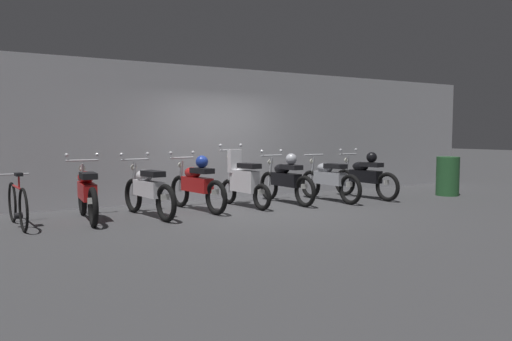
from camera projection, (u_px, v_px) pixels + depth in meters
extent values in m
plane|color=#424244|center=(256.00, 210.00, 9.39)|extent=(80.00, 80.00, 0.00)
cube|color=#ADADB2|center=(213.00, 134.00, 11.01)|extent=(16.00, 0.30, 3.00)
torus|color=black|center=(82.00, 198.00, 8.77)|extent=(0.12, 0.65, 0.65)
torus|color=black|center=(93.00, 207.00, 7.62)|extent=(0.12, 0.65, 0.65)
cube|color=red|center=(87.00, 191.00, 8.18)|extent=(0.25, 0.84, 0.28)
ellipsoid|color=red|center=(86.00, 178.00, 8.30)|extent=(0.28, 0.45, 0.22)
cube|color=black|center=(88.00, 176.00, 8.00)|extent=(0.26, 0.53, 0.10)
cylinder|color=#B7BABF|center=(82.00, 160.00, 8.63)|extent=(0.56, 0.06, 0.04)
sphere|color=#B7BABF|center=(67.00, 155.00, 8.50)|extent=(0.07, 0.07, 0.07)
sphere|color=#B7BABF|center=(97.00, 155.00, 8.74)|extent=(0.07, 0.07, 0.07)
cylinder|color=#B7BABF|center=(82.00, 181.00, 8.70)|extent=(0.06, 0.16, 0.65)
sphere|color=silver|center=(82.00, 169.00, 8.69)|extent=(0.12, 0.12, 0.12)
cube|color=white|center=(93.00, 201.00, 7.63)|extent=(0.16, 0.02, 0.10)
torus|color=black|center=(133.00, 196.00, 9.09)|extent=(0.20, 0.66, 0.65)
torus|color=black|center=(166.00, 203.00, 8.08)|extent=(0.20, 0.66, 0.65)
cube|color=silver|center=(148.00, 189.00, 8.57)|extent=(0.35, 0.86, 0.28)
ellipsoid|color=silver|center=(144.00, 176.00, 8.67)|extent=(0.33, 0.48, 0.22)
cube|color=black|center=(153.00, 174.00, 8.41)|extent=(0.32, 0.55, 0.10)
cylinder|color=#B7BABF|center=(135.00, 159.00, 8.96)|extent=(0.56, 0.13, 0.04)
sphere|color=#B7BABF|center=(122.00, 155.00, 8.79)|extent=(0.07, 0.07, 0.07)
sphere|color=#B7BABF|center=(148.00, 154.00, 9.11)|extent=(0.07, 0.07, 0.07)
cylinder|color=#B7BABF|center=(134.00, 179.00, 9.02)|extent=(0.08, 0.17, 0.65)
sphere|color=silver|center=(134.00, 167.00, 9.01)|extent=(0.12, 0.12, 0.12)
cube|color=white|center=(165.00, 197.00, 8.09)|extent=(0.16, 0.04, 0.10)
torus|color=black|center=(180.00, 191.00, 9.79)|extent=(0.20, 0.66, 0.65)
torus|color=black|center=(216.00, 198.00, 8.79)|extent=(0.20, 0.66, 0.65)
cube|color=red|center=(197.00, 184.00, 9.28)|extent=(0.36, 0.86, 0.28)
ellipsoid|color=red|center=(193.00, 173.00, 9.38)|extent=(0.33, 0.48, 0.22)
cube|color=black|center=(202.00, 171.00, 9.12)|extent=(0.33, 0.55, 0.10)
cylinder|color=#B7BABF|center=(182.00, 158.00, 9.66)|extent=(0.56, 0.13, 0.04)
sphere|color=#B7BABF|center=(171.00, 153.00, 9.49)|extent=(0.07, 0.07, 0.07)
sphere|color=#B7BABF|center=(193.00, 152.00, 9.82)|extent=(0.07, 0.07, 0.07)
cylinder|color=#B7BABF|center=(181.00, 176.00, 9.73)|extent=(0.08, 0.17, 0.65)
sphere|color=silver|center=(181.00, 165.00, 9.71)|extent=(0.12, 0.12, 0.12)
cube|color=white|center=(215.00, 192.00, 8.80)|extent=(0.16, 0.04, 0.10)
sphere|color=#1E389E|center=(202.00, 162.00, 9.10)|extent=(0.24, 0.24, 0.24)
torus|color=black|center=(228.00, 192.00, 10.23)|extent=(0.17, 0.54, 0.53)
torus|color=black|center=(262.00, 197.00, 9.32)|extent=(0.17, 0.54, 0.53)
cube|color=silver|center=(244.00, 181.00, 9.76)|extent=(0.33, 0.76, 0.44)
cube|color=silver|center=(235.00, 161.00, 10.00)|extent=(0.29, 0.16, 0.48)
cube|color=black|center=(249.00, 166.00, 9.61)|extent=(0.31, 0.55, 0.10)
cylinder|color=#B7BABF|center=(231.00, 150.00, 10.09)|extent=(0.56, 0.12, 0.04)
sphere|color=#B7BABF|center=(220.00, 146.00, 9.93)|extent=(0.07, 0.07, 0.07)
sphere|color=#B7BABF|center=(241.00, 145.00, 10.24)|extent=(0.07, 0.07, 0.07)
cylinder|color=#B7BABF|center=(230.00, 172.00, 10.16)|extent=(0.08, 0.15, 0.85)
sphere|color=silver|center=(230.00, 157.00, 10.14)|extent=(0.12, 0.12, 0.12)
cube|color=white|center=(261.00, 192.00, 9.33)|extent=(0.16, 0.04, 0.10)
torus|color=black|center=(269.00, 186.00, 10.85)|extent=(0.13, 0.65, 0.65)
torus|color=black|center=(305.00, 191.00, 9.76)|extent=(0.13, 0.65, 0.65)
cube|color=black|center=(286.00, 180.00, 10.29)|extent=(0.27, 0.84, 0.28)
ellipsoid|color=black|center=(282.00, 169.00, 10.40)|extent=(0.29, 0.46, 0.22)
cube|color=black|center=(291.00, 167.00, 10.12)|extent=(0.27, 0.53, 0.10)
cylinder|color=#B7BABF|center=(272.00, 155.00, 10.71)|extent=(0.56, 0.07, 0.04)
sphere|color=#B7BABF|center=(262.00, 151.00, 10.56)|extent=(0.07, 0.07, 0.07)
sphere|color=#B7BABF|center=(281.00, 151.00, 10.84)|extent=(0.07, 0.07, 0.07)
cylinder|color=#B7BABF|center=(270.00, 172.00, 10.78)|extent=(0.07, 0.16, 0.65)
sphere|color=silver|center=(270.00, 162.00, 10.76)|extent=(0.12, 0.12, 0.12)
cube|color=white|center=(304.00, 186.00, 9.77)|extent=(0.16, 0.02, 0.10)
sphere|color=#9EA0A8|center=(291.00, 159.00, 10.10)|extent=(0.24, 0.24, 0.24)
torus|color=black|center=(311.00, 184.00, 11.19)|extent=(0.14, 0.65, 0.65)
torus|color=black|center=(350.00, 189.00, 10.10)|extent=(0.14, 0.65, 0.65)
cube|color=#9EA0A8|center=(329.00, 178.00, 10.63)|extent=(0.28, 0.85, 0.28)
ellipsoid|color=#9EA0A8|center=(325.00, 168.00, 10.74)|extent=(0.29, 0.46, 0.22)
cube|color=black|center=(335.00, 166.00, 10.46)|extent=(0.28, 0.54, 0.10)
cylinder|color=#B7BABF|center=(314.00, 155.00, 11.05)|extent=(0.56, 0.08, 0.04)
cylinder|color=#B7BABF|center=(312.00, 171.00, 11.12)|extent=(0.07, 0.16, 0.65)
sphere|color=silver|center=(312.00, 161.00, 11.10)|extent=(0.12, 0.12, 0.12)
cube|color=white|center=(349.00, 185.00, 10.12)|extent=(0.16, 0.02, 0.10)
torus|color=black|center=(345.00, 182.00, 11.66)|extent=(0.16, 0.66, 0.65)
torus|color=black|center=(387.00, 187.00, 10.60)|extent=(0.16, 0.66, 0.65)
cube|color=black|center=(365.00, 176.00, 11.12)|extent=(0.31, 0.85, 0.28)
ellipsoid|color=black|center=(360.00, 166.00, 11.23)|extent=(0.30, 0.46, 0.22)
cube|color=black|center=(372.00, 165.00, 10.95)|extent=(0.29, 0.54, 0.10)
cylinder|color=#B7BABF|center=(348.00, 154.00, 11.52)|extent=(0.56, 0.09, 0.04)
sphere|color=#B7BABF|center=(341.00, 150.00, 11.37)|extent=(0.07, 0.07, 0.07)
sphere|color=#B7BABF|center=(356.00, 150.00, 11.67)|extent=(0.07, 0.07, 0.07)
cylinder|color=#B7BABF|center=(347.00, 169.00, 11.59)|extent=(0.07, 0.16, 0.65)
sphere|color=silver|center=(347.00, 160.00, 11.58)|extent=(0.12, 0.12, 0.12)
cube|color=white|center=(387.00, 182.00, 10.62)|extent=(0.16, 0.03, 0.10)
sphere|color=black|center=(372.00, 157.00, 10.94)|extent=(0.24, 0.24, 0.24)
torus|color=black|center=(12.00, 202.00, 8.09)|extent=(0.11, 0.68, 0.68)
torus|color=black|center=(23.00, 210.00, 7.23)|extent=(0.11, 0.68, 0.68)
cylinder|color=#B21E1E|center=(17.00, 187.00, 7.64)|extent=(0.11, 0.68, 0.04)
cylinder|color=#B21E1E|center=(19.00, 182.00, 7.46)|extent=(0.03, 0.03, 0.22)
cube|color=black|center=(19.00, 174.00, 7.45)|extent=(0.12, 0.23, 0.05)
cylinder|color=#B7BABF|center=(12.00, 174.00, 7.95)|extent=(0.50, 0.08, 0.03)
cylinder|color=black|center=(18.00, 216.00, 7.63)|extent=(0.13, 0.11, 0.10)
cylinder|color=#26592D|center=(448.00, 176.00, 11.65)|extent=(0.54, 0.54, 0.94)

